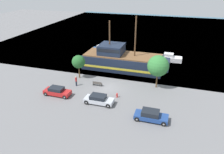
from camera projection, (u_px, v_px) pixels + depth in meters
ground_plane at (108, 88)px, 38.11m from camera, size 160.00×160.00×0.00m
water_surface at (148, 32)px, 76.23m from camera, size 80.00×80.00×0.00m
pirate_ship at (122, 60)px, 45.34m from camera, size 17.59×5.94×11.00m
moored_boat_dockside at (103, 49)px, 56.30m from camera, size 5.70×2.14×1.54m
moored_boat_outer at (170, 58)px, 49.86m from camera, size 5.21×2.01×1.81m
parked_car_curb_front at (151, 116)px, 29.24m from camera, size 4.48×1.90×1.47m
parked_car_curb_mid at (99, 99)px, 33.11m from camera, size 4.47×1.85×1.43m
parked_car_curb_rear at (57, 91)px, 35.45m from camera, size 4.38×1.79×1.41m
fire_hydrant at (117, 95)px, 34.91m from camera, size 0.42×0.25×0.76m
bench_promenade_east at (97, 84)px, 38.61m from camera, size 1.66×0.45×0.85m
pedestrian_walking_near at (76, 81)px, 38.44m from camera, size 0.32×0.32×1.81m
tree_row_east at (79, 62)px, 40.57m from camera, size 2.48×2.48×4.49m
tree_row_mideast at (158, 66)px, 36.64m from camera, size 3.62×3.62×5.84m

